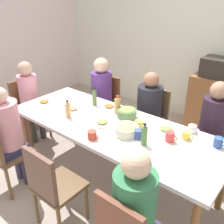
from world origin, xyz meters
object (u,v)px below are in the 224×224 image
Objects in this scene: cup_3 at (92,135)px; bottle_3 at (94,97)px; person_7 at (30,95)px; microwave at (220,68)px; person_4 at (7,130)px; plate_5 at (109,107)px; bowl_0 at (126,129)px; chair_7 at (28,106)px; cup_5 at (192,129)px; person_0 at (213,124)px; chair_5 at (105,102)px; plate_1 at (166,130)px; cup_0 at (139,124)px; plate_0 at (72,109)px; cup_4 at (138,134)px; dining_table at (112,130)px; bottle_0 at (118,105)px; cup_1 at (218,142)px; plate_4 at (137,153)px; person_3 at (135,207)px; chair_1 at (151,117)px; person_1 at (149,107)px; bottle_2 at (144,135)px; bottle_1 at (68,109)px; plate_3 at (44,102)px; person_5 at (101,90)px; chair_6 at (52,185)px; cup_2 at (186,136)px; chair_0 at (212,138)px; bowl_1 at (127,113)px; plate_2 at (102,123)px; cup_6 at (170,137)px; chair_4 at (3,151)px.

bottle_3 is (-0.53, 0.60, 0.06)m from cup_3.
microwave is (1.98, 1.92, 0.33)m from person_7.
person_4 is 1.19m from plate_5.
plate_5 is at bearing 145.13° from bowl_0.
cup_5 is at bearing 9.40° from chair_7.
chair_5 is (-1.65, 0.09, -0.22)m from person_0.
plate_1 is 1.86× the size of cup_0.
plate_0 is 0.92× the size of plate_1.
bottle_3 is (-0.87, 0.31, 0.06)m from cup_4.
dining_table is 1.12m from person_0.
bottle_0 is (-0.36, 0.31, 0.05)m from bowl_0.
cup_1 is (1.85, -0.56, 0.30)m from chair_5.
person_3 is at bearing -56.66° from plate_4.
bowl_0 is at bearing -75.45° from chair_1.
cup_0 is at bearing -150.99° from cup_5.
microwave is at bearing 68.68° from person_1.
cup_5 is at bearing 6.06° from bottle_3.
bottle_2 is (0.22, -0.24, 0.07)m from cup_0.
bottle_1 is (-1.52, -0.47, 0.05)m from cup_1.
bottle_0 reaches higher than plate_3.
person_3 is at bearing -43.58° from plate_5.
person_1 is 1.34m from plate_3.
dining_table is at bearing -90.00° from person_1.
person_1 is at bearing 135.54° from plate_1.
person_5 reaches higher than bowl_0.
cup_2 is at bearing 55.33° from chair_6.
person_5 is 1.34× the size of chair_7.
chair_0 reaches higher than plate_0.
cup_5 is 0.58× the size of bottle_1.
cup_1 is (1.03, 0.29, 0.12)m from dining_table.
cup_1 is (0.51, 0.58, 0.03)m from plate_4.
person_0 reaches higher than chair_7.
plate_5 is at bearing 175.78° from plate_1.
cup_3 is at bearing -123.49° from chair_0.
person_4 is 5.51× the size of bowl_1.
chair_7 is 1.19m from bottle_1.
plate_4 is at bearing -28.55° from bottle_3.
plate_5 is 1.03m from cup_5.
chair_7 is 2.40m from cup_5.
chair_0 reaches higher than bowl_0.
dining_table is 0.39m from cup_4.
person_1 reaches higher than cup_4.
chair_7 reaches higher than plate_4.
plate_2 is 1.76× the size of cup_6.
plate_4 is 1.15m from bottle_3.
chair_4 is 1.21m from bottle_3.
cup_4 is at bearing 122.74° from person_3.
person_3 is 9.58× the size of cup_0.
person_0 reaches higher than person_1.
bowl_1 is at bearing 166.95° from cup_6.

